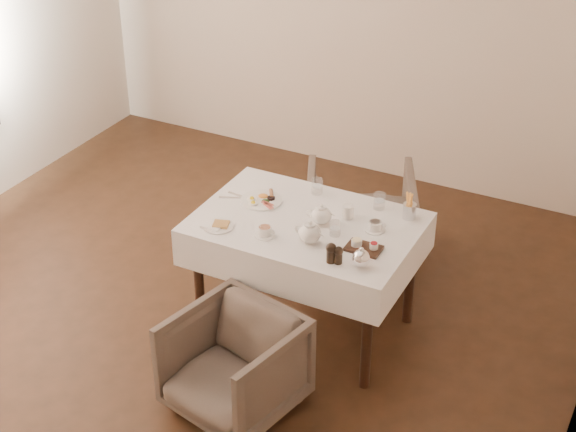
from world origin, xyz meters
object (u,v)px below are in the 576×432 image
Objects in this scene: armchair_far at (359,219)px; breakfast_plate at (262,200)px; table at (306,239)px; teapot_centre at (321,214)px; armchair_near at (234,365)px.

armchair_far is 2.89× the size of breakfast_plate.
teapot_centre reaches higher than table.
armchair_far is 0.91m from breakfast_plate.
table is 0.20m from teapot_centre.
armchair_far is at bearing 101.93° from armchair_near.
teapot_centre is at bearing 95.25° from armchair_near.
armchair_near is 1.00m from teapot_centre.
breakfast_plate is at bearing 155.59° from teapot_centre.
breakfast_plate is 1.55× the size of teapot_centre.
table is 0.88m from armchair_far.
armchair_far reaches higher than armchair_near.
table is 0.38m from breakfast_plate.
teapot_centre is (0.43, -0.08, 0.06)m from breakfast_plate.
breakfast_plate reaches higher than armchair_near.
teapot_centre reaches higher than armchair_near.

